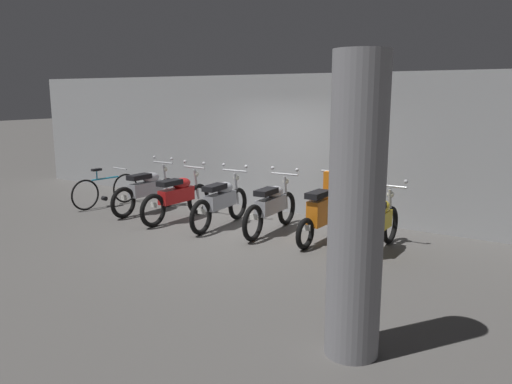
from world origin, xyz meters
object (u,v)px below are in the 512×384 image
motorbike_slot_0 (147,189)px  motorbike_slot_3 (272,206)px  motorbike_slot_4 (323,211)px  bicycle (106,190)px  motorbike_slot_1 (178,196)px  motorbike_slot_5 (377,223)px  motorbike_slot_2 (221,201)px  support_pillar (356,210)px

motorbike_slot_0 → motorbike_slot_3: bearing=1.3°
motorbike_slot_4 → bicycle: (-5.31, -0.19, -0.16)m
motorbike_slot_1 → bicycle: 2.22m
motorbike_slot_0 → motorbike_slot_5: same height
motorbike_slot_4 → bicycle: motorbike_slot_4 is taller
motorbike_slot_1 → motorbike_slot_2: 1.03m
motorbike_slot_3 → motorbike_slot_5: size_ratio=1.00×
motorbike_slot_0 → support_pillar: support_pillar is taller
support_pillar → motorbike_slot_5: bearing=105.8°
motorbike_slot_1 → support_pillar: bearing=-31.7°
motorbike_slot_2 → bicycle: bearing=-179.7°
bicycle → support_pillar: bearing=-23.7°
motorbike_slot_2 → bicycle: 3.25m
motorbike_slot_3 → motorbike_slot_5: (2.07, -0.15, 0.00)m
motorbike_slot_3 → motorbike_slot_5: same height
motorbike_slot_0 → support_pillar: 6.98m
bicycle → motorbike_slot_4: bearing=2.1°
motorbike_slot_4 → motorbike_slot_2: bearing=-175.1°
motorbike_slot_5 → bicycle: size_ratio=1.13×
motorbike_slot_0 → bicycle: motorbike_slot_0 is taller
bicycle → support_pillar: (7.26, -3.18, 1.10)m
support_pillar → motorbike_slot_3: bearing=131.5°
motorbike_slot_2 → support_pillar: bearing=-38.6°
motorbike_slot_2 → motorbike_slot_5: same height
motorbike_slot_4 → motorbike_slot_0: bearing=-178.9°
motorbike_slot_2 → motorbike_slot_5: 3.10m
motorbike_slot_1 → motorbike_slot_5: bearing=1.5°
motorbike_slot_3 → support_pillar: 4.60m
motorbike_slot_1 → support_pillar: 6.00m
motorbike_slot_5 → motorbike_slot_0: bearing=179.2°
motorbike_slot_3 → motorbike_slot_5: bearing=-4.0°
motorbike_slot_0 → motorbike_slot_2: size_ratio=1.00×
motorbike_slot_1 → motorbike_slot_3: bearing=7.0°
motorbike_slot_5 → motorbike_slot_4: bearing=171.4°
motorbike_slot_1 → bicycle: bearing=178.2°
motorbike_slot_2 → bicycle: size_ratio=1.13×
motorbike_slot_2 → support_pillar: (4.01, -3.20, 0.97)m
motorbike_slot_2 → motorbike_slot_3: (1.03, 0.17, 0.00)m
motorbike_slot_1 → motorbike_slot_2: bearing=4.6°
motorbike_slot_3 → motorbike_slot_5: 2.07m
motorbike_slot_0 → motorbike_slot_2: bearing=-2.7°
motorbike_slot_3 → motorbike_slot_4: size_ratio=1.16×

